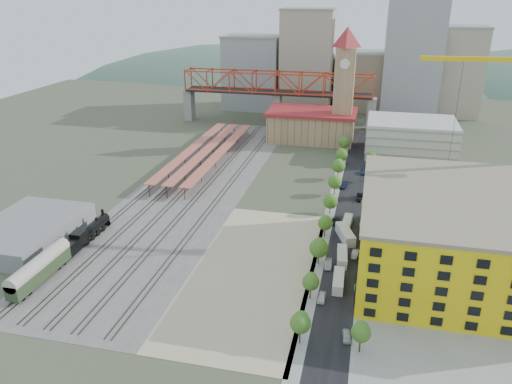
% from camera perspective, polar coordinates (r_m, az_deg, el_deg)
% --- Properties ---
extents(ground, '(400.00, 400.00, 0.00)m').
position_cam_1_polar(ground, '(145.99, 4.13, -2.88)').
color(ground, '#474C38').
rests_on(ground, ground).
extents(ballast_strip, '(36.00, 165.00, 0.06)m').
position_cam_1_polar(ballast_strip, '(170.06, -6.95, 0.74)').
color(ballast_strip, '#605E59').
rests_on(ballast_strip, ground).
extents(dirt_lot, '(28.00, 67.00, 0.06)m').
position_cam_1_polar(dirt_lot, '(119.30, -0.28, -8.93)').
color(dirt_lot, tan).
rests_on(dirt_lot, ground).
extents(street_asphalt, '(12.00, 170.00, 0.06)m').
position_cam_1_polar(street_asphalt, '(158.37, 10.74, -1.15)').
color(street_asphalt, black).
rests_on(street_asphalt, ground).
extents(sidewalk_west, '(3.00, 170.00, 0.04)m').
position_cam_1_polar(sidewalk_west, '(158.61, 8.76, -0.98)').
color(sidewalk_west, gray).
rests_on(sidewalk_west, ground).
extents(sidewalk_east, '(3.00, 170.00, 0.04)m').
position_cam_1_polar(sidewalk_east, '(158.34, 12.72, -1.32)').
color(sidewalk_east, gray).
rests_on(sidewalk_east, ground).
extents(construction_pad, '(50.00, 90.00, 0.06)m').
position_cam_1_polar(construction_pad, '(129.29, 22.89, -8.23)').
color(construction_pad, gray).
rests_on(construction_pad, ground).
extents(rail_tracks, '(26.56, 160.00, 0.18)m').
position_cam_1_polar(rail_tracks, '(170.61, -7.52, 0.83)').
color(rail_tracks, '#382B23').
rests_on(rail_tracks, ground).
extents(platform_canopies, '(16.00, 80.00, 4.12)m').
position_cam_1_polar(platform_canopies, '(194.80, -5.67, 4.83)').
color(platform_canopies, '#D06C50').
rests_on(platform_canopies, ground).
extents(station_hall, '(38.00, 24.00, 13.10)m').
position_cam_1_polar(station_hall, '(221.23, 6.37, 7.63)').
color(station_hall, tan).
rests_on(station_hall, ground).
extents(clock_tower, '(12.00, 12.00, 52.00)m').
position_cam_1_polar(clock_tower, '(213.73, 10.10, 12.96)').
color(clock_tower, tan).
rests_on(clock_tower, ground).
extents(parking_garage, '(34.00, 26.00, 14.00)m').
position_cam_1_polar(parking_garage, '(208.78, 17.23, 5.98)').
color(parking_garage, silver).
rests_on(parking_garage, ground).
extents(truss_bridge, '(94.00, 9.60, 25.60)m').
position_cam_1_polar(truss_bridge, '(243.86, 2.42, 12.03)').
color(truss_bridge, gray).
rests_on(truss_bridge, ground).
extents(construction_building, '(44.60, 50.60, 18.80)m').
position_cam_1_polar(construction_building, '(124.53, 22.17, -4.41)').
color(construction_building, '#FFFE15').
rests_on(construction_building, ground).
extents(warehouse, '(22.00, 32.00, 5.00)m').
position_cam_1_polar(warehouse, '(145.03, -24.76, -4.10)').
color(warehouse, gray).
rests_on(warehouse, ground).
extents(street_trees, '(15.40, 124.40, 8.00)m').
position_cam_1_polar(street_trees, '(149.23, 10.52, -2.64)').
color(street_trees, '#396E21').
rests_on(street_trees, ground).
extents(skyline, '(133.00, 46.00, 60.00)m').
position_cam_1_polar(skyline, '(276.19, 10.78, 13.69)').
color(skyline, '#9EA0A3').
rests_on(skyline, ground).
extents(distant_hills, '(647.00, 264.00, 227.00)m').
position_cam_1_polar(distant_hills, '(416.34, 15.87, 1.45)').
color(distant_hills, '#4C6B59').
rests_on(distant_hills, ground).
extents(locomotive, '(3.06, 23.57, 5.89)m').
position_cam_1_polar(locomotive, '(138.10, -18.85, -4.62)').
color(locomotive, black).
rests_on(locomotive, ground).
extents(coach, '(3.38, 19.64, 6.17)m').
position_cam_1_polar(coach, '(123.72, -23.52, -8.02)').
color(coach, '#273B20').
rests_on(coach, ground).
extents(site_trailer_a, '(2.60, 8.99, 2.44)m').
position_cam_1_polar(site_trailer_a, '(114.56, 9.40, -10.01)').
color(site_trailer_a, silver).
rests_on(site_trailer_a, ground).
extents(site_trailer_b, '(3.01, 9.10, 2.45)m').
position_cam_1_polar(site_trailer_b, '(124.29, 9.81, -7.29)').
color(site_trailer_b, silver).
rests_on(site_trailer_b, ground).
extents(site_trailer_c, '(6.02, 10.61, 2.82)m').
position_cam_1_polar(site_trailer_c, '(134.70, 10.17, -4.78)').
color(site_trailer_c, silver).
rests_on(site_trailer_c, ground).
extents(site_trailer_d, '(2.73, 8.69, 2.35)m').
position_cam_1_polar(site_trailer_d, '(141.70, 10.37, -3.49)').
color(site_trailer_d, silver).
rests_on(site_trailer_d, ground).
extents(car_0, '(1.75, 4.08, 1.37)m').
position_cam_1_polar(car_0, '(109.55, 7.52, -11.87)').
color(car_0, silver).
rests_on(car_0, ground).
extents(car_1, '(1.92, 4.90, 1.59)m').
position_cam_1_polar(car_1, '(121.52, 8.25, -8.14)').
color(car_1, gray).
rests_on(car_1, ground).
extents(car_2, '(2.88, 4.97, 1.30)m').
position_cam_1_polar(car_2, '(142.93, 9.18, -3.41)').
color(car_2, black).
rests_on(car_2, ground).
extents(car_3, '(2.79, 5.21, 1.44)m').
position_cam_1_polar(car_3, '(169.46, 9.97, 0.74)').
color(car_3, '#1A264D').
rests_on(car_3, ground).
extents(car_4, '(2.01, 4.01, 1.31)m').
position_cam_1_polar(car_4, '(99.82, 10.32, -15.92)').
color(car_4, '#BCBCBC').
rests_on(car_4, ground).
extents(car_5, '(1.98, 4.50, 1.44)m').
position_cam_1_polar(car_5, '(126.97, 11.24, -6.99)').
color(car_5, '#9A9A9F').
rests_on(car_5, ground).
extents(car_6, '(2.70, 5.75, 1.59)m').
position_cam_1_polar(car_6, '(160.80, 11.88, -0.58)').
color(car_6, black).
rests_on(car_6, ground).
extents(car_7, '(1.98, 4.68, 1.35)m').
position_cam_1_polar(car_7, '(183.48, 12.16, 2.23)').
color(car_7, navy).
rests_on(car_7, ground).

